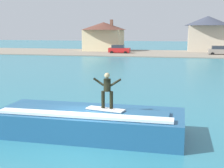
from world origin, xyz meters
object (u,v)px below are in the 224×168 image
(car_near_shore, at_px, (119,49))
(house_gabled_white, at_px, (207,31))
(tree_tall_bare, at_px, (103,30))
(wave_crest, at_px, (89,122))
(surfboard, at_px, (105,109))
(surfer, at_px, (107,89))
(car_far_shore, at_px, (219,50))
(house_with_chimney, at_px, (104,35))

(car_near_shore, bearing_deg, house_gabled_white, 28.18)
(house_gabled_white, distance_m, tree_tall_bare, 23.75)
(car_near_shore, bearing_deg, wave_crest, -80.10)
(wave_crest, bearing_deg, house_gabled_white, 81.11)
(surfboard, xyz_separation_m, surfer, (0.06, 0.07, 0.94))
(house_gabled_white, bearing_deg, wave_crest, -98.89)
(car_near_shore, bearing_deg, car_far_shore, 1.23)
(surfer, bearing_deg, house_with_chimney, 104.43)
(surfer, height_order, car_near_shore, surfer)
(surfer, relative_size, car_far_shore, 0.38)
(wave_crest, relative_size, house_with_chimney, 0.83)
(wave_crest, distance_m, house_gabled_white, 60.22)
(car_near_shore, height_order, car_far_shore, same)
(wave_crest, xyz_separation_m, car_far_shore, (11.01, 50.16, 0.36))
(wave_crest, height_order, house_with_chimney, house_with_chimney)
(wave_crest, height_order, surfer, surfer)
(wave_crest, relative_size, tree_tall_bare, 1.38)
(car_far_shore, bearing_deg, wave_crest, -102.38)
(car_far_shore, relative_size, house_with_chimney, 0.41)
(surfboard, height_order, house_gabled_white, house_gabled_white)
(car_far_shore, height_order, tree_tall_bare, tree_tall_bare)
(surfer, xyz_separation_m, car_far_shore, (10.15, 50.22, -1.28))
(surfboard, bearing_deg, house_gabled_white, 81.88)
(surfboard, height_order, house_with_chimney, house_with_chimney)
(surfer, bearing_deg, wave_crest, 176.34)
(house_with_chimney, distance_m, house_gabled_white, 23.17)
(car_near_shore, xyz_separation_m, house_gabled_white, (17.97, 9.63, 3.60))
(house_with_chimney, bearing_deg, car_far_shore, -14.46)
(car_near_shore, distance_m, car_far_shore, 19.70)
(house_with_chimney, bearing_deg, wave_crest, -76.38)
(surfboard, xyz_separation_m, car_near_shore, (-9.48, 49.86, -0.34))
(house_with_chimney, distance_m, tree_tall_bare, 2.30)
(car_far_shore, distance_m, house_with_chimney, 25.69)
(wave_crest, bearing_deg, tree_tall_bare, 103.88)
(surfboard, bearing_deg, house_with_chimney, 104.35)
(surfer, relative_size, house_gabled_white, 0.16)
(surfboard, bearing_deg, wave_crest, 171.09)
(surfer, bearing_deg, tree_tall_bare, 104.66)
(surfer, bearing_deg, car_far_shore, 78.57)
(surfboard, distance_m, house_gabled_white, 60.18)
(tree_tall_bare, bearing_deg, surfer, -75.34)
(house_with_chimney, bearing_deg, surfboard, -75.65)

